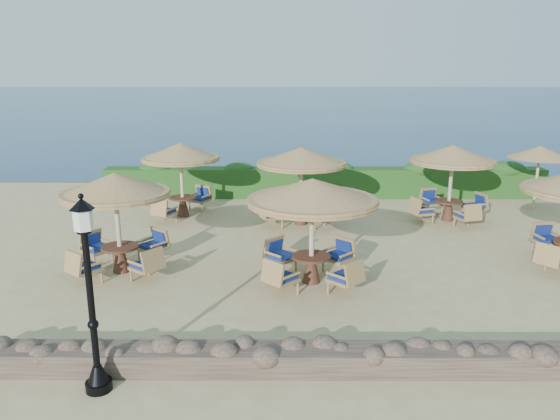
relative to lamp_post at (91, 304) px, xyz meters
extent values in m
plane|color=tan|center=(4.80, 6.80, -1.55)|extent=(120.00, 120.00, 0.00)
plane|color=#0B254C|center=(4.80, 76.80, -1.55)|extent=(160.00, 160.00, 0.00)
cube|color=#183E14|center=(4.80, 14.00, -0.95)|extent=(18.00, 0.90, 1.20)
cube|color=brown|center=(4.80, 0.60, -1.33)|extent=(15.00, 0.65, 0.44)
cylinder|color=black|center=(0.00, 0.00, -1.47)|extent=(0.44, 0.44, 0.16)
cone|color=black|center=(0.00, 0.00, -1.25)|extent=(0.36, 0.36, 0.30)
cylinder|color=black|center=(0.00, 0.00, 0.00)|extent=(0.11, 0.11, 2.40)
cylinder|color=silver|center=(0.00, 0.00, 1.43)|extent=(0.30, 0.30, 0.36)
cone|color=black|center=(0.00, 0.00, 1.67)|extent=(0.40, 0.40, 0.18)
cylinder|color=#C4B18A|center=(12.60, 12.00, -0.45)|extent=(0.10, 0.10, 2.20)
cone|color=brown|center=(12.60, 12.00, 0.63)|extent=(2.30, 2.30, 0.45)
cylinder|color=#C4B18A|center=(-1.18, 5.44, -0.35)|extent=(0.12, 0.12, 2.40)
cone|color=brown|center=(-1.18, 5.44, 0.83)|extent=(2.79, 2.79, 0.55)
cylinder|color=brown|center=(-1.18, 5.44, 0.55)|extent=(2.73, 2.73, 0.14)
cylinder|color=#4C291B|center=(-1.18, 5.44, -0.87)|extent=(0.96, 0.96, 0.06)
cone|color=#4C291B|center=(-1.18, 5.44, -1.22)|extent=(0.44, 0.44, 0.64)
cylinder|color=#C4B18A|center=(3.80, 4.73, -0.35)|extent=(0.12, 0.12, 2.40)
cone|color=brown|center=(3.80, 4.73, 0.83)|extent=(3.23, 3.23, 0.55)
cylinder|color=brown|center=(3.80, 4.73, 0.55)|extent=(3.17, 3.17, 0.14)
cylinder|color=#4C291B|center=(3.80, 4.73, -0.87)|extent=(0.96, 0.96, 0.06)
cone|color=#4C291B|center=(3.80, 4.73, -1.22)|extent=(0.44, 0.44, 0.64)
cylinder|color=#C4B18A|center=(-0.51, 10.95, -0.35)|extent=(0.12, 0.12, 2.40)
cone|color=brown|center=(-0.51, 10.95, 0.83)|extent=(2.77, 2.77, 0.55)
cylinder|color=brown|center=(-0.51, 10.95, 0.55)|extent=(2.72, 2.72, 0.14)
cylinder|color=#4C291B|center=(-0.51, 10.95, -0.87)|extent=(0.96, 0.96, 0.06)
cone|color=#4C291B|center=(-0.51, 10.95, -1.22)|extent=(0.44, 0.44, 0.64)
cylinder|color=#C4B18A|center=(3.71, 9.94, -0.35)|extent=(0.12, 0.12, 2.40)
cone|color=brown|center=(3.71, 9.94, 0.83)|extent=(3.05, 3.05, 0.55)
cylinder|color=brown|center=(3.71, 9.94, 0.55)|extent=(2.98, 2.98, 0.14)
cylinder|color=#4C291B|center=(3.71, 9.94, -0.87)|extent=(0.96, 0.96, 0.06)
cone|color=#4C291B|center=(3.71, 9.94, -1.22)|extent=(0.44, 0.44, 0.64)
cylinder|color=#C4B18A|center=(8.90, 10.45, -0.35)|extent=(0.12, 0.12, 2.40)
cone|color=brown|center=(8.90, 10.45, 0.83)|extent=(2.91, 2.91, 0.55)
cylinder|color=brown|center=(8.90, 10.45, 0.55)|extent=(2.85, 2.85, 0.14)
cylinder|color=#4C291B|center=(8.90, 10.45, -0.87)|extent=(0.96, 0.96, 0.06)
cone|color=#4C291B|center=(8.90, 10.45, -1.22)|extent=(0.44, 0.44, 0.64)
camera|label=1|loc=(3.07, -8.06, 3.70)|focal=35.00mm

